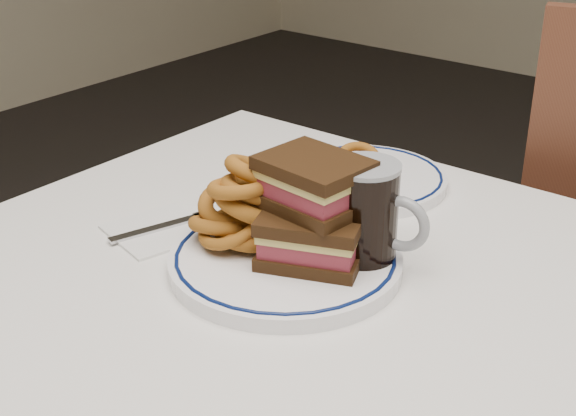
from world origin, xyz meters
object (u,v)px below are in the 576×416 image
Objects in this scene: beer_mug at (366,217)px; far_plate at (364,178)px; main_plate at (285,260)px; reuben_sandwich at (313,210)px.

far_plate is (-0.14, 0.22, -0.06)m from beer_mug.
beer_mug is at bearing 37.63° from main_plate.
beer_mug is at bearing -56.71° from far_plate.
main_plate is 0.12m from beer_mug.
reuben_sandwich is at bearing -138.89° from beer_mug.
main_plate is at bearing -76.81° from far_plate.
reuben_sandwich is 1.07× the size of beer_mug.
reuben_sandwich reaches higher than beer_mug.
reuben_sandwich reaches higher than main_plate.
beer_mug reaches higher than far_plate.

